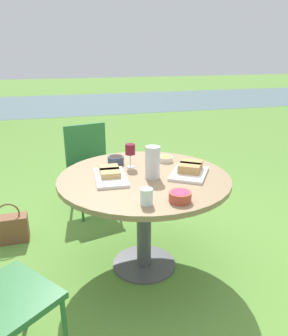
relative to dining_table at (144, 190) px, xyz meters
name	(u,v)px	position (x,y,z in m)	size (l,w,h in m)	color
ground_plane	(144,264)	(0.00, 0.00, -0.64)	(40.00, 40.00, 0.00)	#5B8C38
river_strip	(69,104)	(0.00, 8.92, -0.64)	(40.00, 4.78, 0.01)	slate
dining_table	(144,190)	(0.00, 0.00, 0.00)	(1.23, 1.23, 0.75)	#4C4C51
chair_near_left	(90,161)	(-0.26, 1.14, -0.12)	(0.52, 0.51, 0.89)	#2D6B38
water_pitcher	(153,162)	(0.05, -0.05, 0.23)	(0.11, 0.10, 0.23)	silver
wine_glass	(130,150)	(-0.05, 0.21, 0.25)	(0.08, 0.08, 0.18)	silver
platter_bread_main	(110,174)	(-0.24, 0.03, 0.14)	(0.24, 0.39, 0.06)	white
platter_charcuterie	(190,170)	(0.33, -0.05, 0.15)	(0.38, 0.41, 0.08)	white
bowl_fries	(166,159)	(0.26, 0.27, 0.14)	(0.11, 0.11, 0.04)	beige
bowl_salad	(153,154)	(0.19, 0.41, 0.14)	(0.09, 0.09, 0.06)	silver
bowl_olives	(116,160)	(-0.14, 0.32, 0.15)	(0.13, 0.13, 0.06)	#334256
bowl_dip_red	(180,196)	(0.09, -0.46, 0.15)	(0.14, 0.14, 0.06)	#B74733
cup_water_near	(146,197)	(-0.11, -0.45, 0.16)	(0.07, 0.07, 0.10)	silver
handbag	(10,228)	(-1.04, 0.65, -0.51)	(0.30, 0.14, 0.37)	brown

